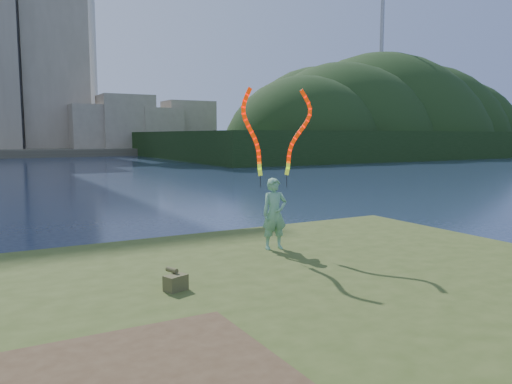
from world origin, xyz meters
TOP-DOWN VIEW (x-y plane):
  - ground at (0.00, 0.00)m, footprint 320.00×320.00m
  - grassy_knoll at (0.00, -2.30)m, footprint 20.00×18.00m
  - dirt_patch at (-2.20, -3.20)m, footprint 3.20×3.00m
  - far_shore at (0.00, 95.00)m, footprint 320.00×40.00m
  - wooded_hill at (59.57, 59.96)m, footprint 78.00×50.00m
  - woman_with_ribbons at (2.37, 1.54)m, footprint 2.05×0.51m
  - canvas_bag at (-0.76, -0.34)m, footprint 0.44×0.49m

SIDE VIEW (x-z plane):
  - ground at x=0.00m, z-range 0.00..0.00m
  - wooded_hill at x=59.57m, z-range -31.34..31.66m
  - grassy_knoll at x=0.00m, z-range -0.06..0.74m
  - far_shore at x=0.00m, z-range 0.00..1.20m
  - dirt_patch at x=-2.20m, z-range 0.80..0.82m
  - canvas_bag at x=-0.76m, z-range 0.77..1.13m
  - woman_with_ribbons at x=2.37m, z-range 0.18..4.23m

